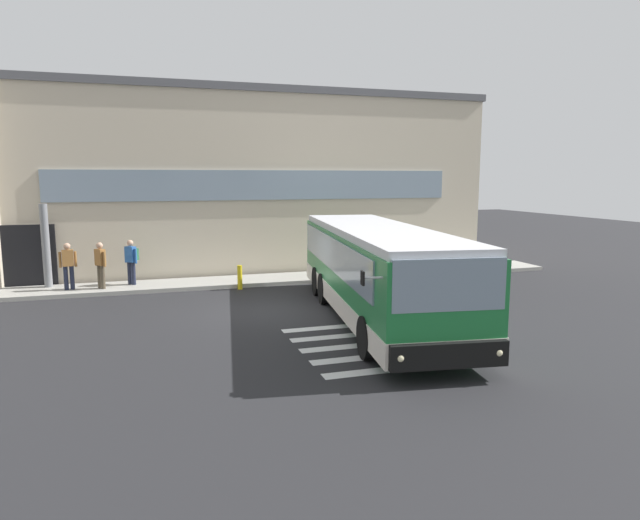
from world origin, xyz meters
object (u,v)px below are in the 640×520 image
Objects in this scene: passenger_near_column at (68,264)px; passenger_by_doorway at (100,263)px; passenger_at_curb_edge at (131,259)px; entry_support_column at (46,246)px; bus_main_foreground at (377,274)px; safety_bollard_yellow at (240,277)px.

passenger_near_column is 1.09m from passenger_by_doorway.
passenger_at_curb_edge is (1.04, 0.49, 0.03)m from passenger_by_doorway.
bus_main_foreground is (9.87, -7.26, -0.33)m from entry_support_column.
safety_bollard_yellow is (6.73, -1.80, -1.21)m from entry_support_column.
entry_support_column is at bearing 143.65° from bus_main_foreground.
passenger_by_doorway and passenger_at_curb_edge have the same top height.
entry_support_column is 3.37× the size of safety_bollard_yellow.
bus_main_foreground is at bearing -44.59° from passenger_at_curb_edge.
passenger_at_curb_edge is (2.12, 0.36, 0.03)m from passenger_near_column.
passenger_at_curb_edge reaches higher than safety_bollard_yellow.
passenger_by_doorway is at bearing -154.76° from passenger_at_curb_edge.
bus_main_foreground is 12.36× the size of safety_bollard_yellow.
passenger_near_column reaches higher than safety_bollard_yellow.
bus_main_foreground is 6.36m from safety_bollard_yellow.
bus_main_foreground reaches higher than passenger_near_column.
bus_main_foreground reaches higher than safety_bollard_yellow.
passenger_by_doorway is 1.86× the size of safety_bollard_yellow.
bus_main_foreground is 6.64× the size of passenger_at_curb_edge.
passenger_by_doorway is 1.15m from passenger_at_curb_edge.
passenger_near_column is 1.00× the size of passenger_at_curb_edge.
entry_support_column is at bearing 135.72° from passenger_near_column.
entry_support_column reaches higher than passenger_at_curb_edge.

